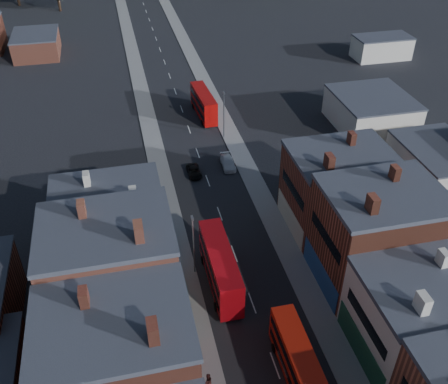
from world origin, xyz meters
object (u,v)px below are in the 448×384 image
car_3 (228,163)px  bus_1 (298,361)px  car_2 (194,171)px  bus_2 (204,103)px  ped_1 (208,381)px  bus_0 (220,267)px

car_3 → bus_1: bearing=-91.7°
car_3 → car_2: bearing=-167.6°
bus_1 → bus_2: size_ratio=0.94×
bus_2 → car_3: bus_2 is taller
bus_1 → ped_1: size_ratio=5.24×
bus_1 → ped_1: 8.31m
ped_1 → bus_0: bearing=-111.3°
bus_1 → car_3: size_ratio=2.15×
bus_0 → car_3: 24.51m
bus_2 → car_2: (-5.13, -18.45, -1.85)m
car_2 → ped_1: (-5.06, -34.99, 0.50)m
car_2 → car_3: size_ratio=0.89×
bus_2 → car_3: (0.27, -17.44, -1.75)m
bus_0 → bus_2: size_ratio=1.08×
bus_0 → car_2: 22.67m
ped_1 → bus_2: bearing=-104.5°
bus_2 → bus_0: bearing=-102.0°
bus_2 → car_3: bearing=-92.5°
bus_2 → bus_1: bearing=-95.5°
bus_2 → car_2: 19.23m
bus_2 → car_3: 17.53m
bus_0 → ped_1: bus_0 is taller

